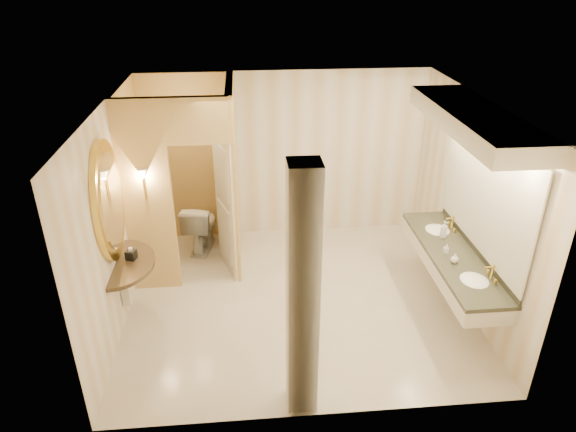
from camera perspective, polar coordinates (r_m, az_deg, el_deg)
floor at (r=7.14m, az=0.95°, el=-9.21°), size 4.50×4.50×0.00m
ceiling at (r=5.96m, az=1.15°, el=12.25°), size 4.50×4.50×0.00m
wall_back at (r=8.27m, az=-0.44°, el=6.69°), size 4.50×0.02×2.70m
wall_front at (r=4.74m, az=3.65°, el=-10.22°), size 4.50×0.02×2.70m
wall_left at (r=6.60m, az=-18.76°, el=-0.27°), size 0.02×4.00×2.70m
wall_right at (r=7.02m, az=19.61°, el=1.25°), size 0.02×4.00×2.70m
toilet_closet at (r=7.29m, az=-8.59°, el=3.81°), size 1.50×1.55×2.70m
wall_sconce at (r=6.76m, az=-15.83°, el=4.38°), size 0.14×0.14×0.42m
vanity at (r=6.47m, az=19.16°, el=1.85°), size 0.75×2.46×2.09m
console_shelf at (r=6.38m, az=-18.89°, el=-1.28°), size 1.12×1.12×2.01m
pillar at (r=4.89m, az=1.64°, el=-8.91°), size 0.30×0.30×2.70m
tissue_box at (r=6.60m, az=-17.02°, el=-4.14°), size 0.14×0.14×0.11m
toilet at (r=8.22m, az=-9.65°, el=-1.08°), size 0.59×0.86×0.81m
soap_bottle_a at (r=6.73m, az=17.16°, el=-3.51°), size 0.05×0.06×0.12m
soap_bottle_b at (r=6.56m, az=18.03°, el=-4.49°), size 0.11×0.11×0.12m
soap_bottle_c at (r=7.06m, az=16.94°, el=-1.45°), size 0.12×0.12×0.24m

